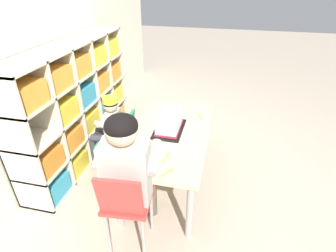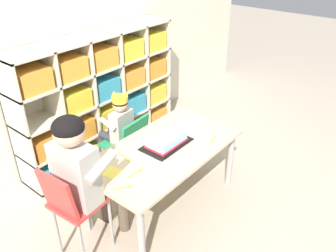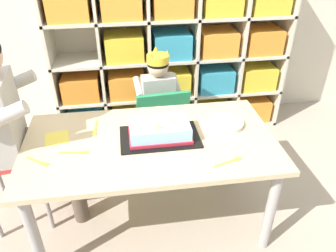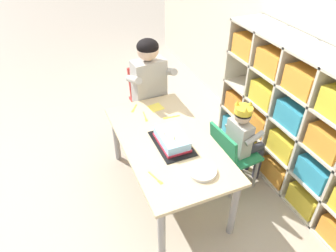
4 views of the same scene
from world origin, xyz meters
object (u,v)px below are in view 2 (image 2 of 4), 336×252
object	(u,v)px
birthday_cake_on_tray	(166,141)
paper_plate_stack	(187,123)
adult_helper_seated	(83,169)
fork_beside_plate_stack	(136,173)
fork_scattered_mid_table	(125,157)
classroom_chair_adult_side	(73,204)
activity_table	(164,156)
child_with_crown	(118,123)
fork_near_child_seat	(124,187)
fork_by_napkin	(213,139)
classroom_chair_blue	(128,141)

from	to	relation	value
birthday_cake_on_tray	paper_plate_stack	xyz separation A→B (m)	(0.36, 0.07, -0.02)
adult_helper_seated	birthday_cake_on_tray	xyz separation A→B (m)	(0.70, -0.11, -0.09)
birthday_cake_on_tray	fork_beside_plate_stack	size ratio (longest dim) A/B	2.81
adult_helper_seated	birthday_cake_on_tray	size ratio (longest dim) A/B	2.73
adult_helper_seated	fork_scattered_mid_table	distance (m)	0.40
fork_beside_plate_stack	fork_scattered_mid_table	world-z (taller)	same
birthday_cake_on_tray	fork_beside_plate_stack	bearing A→B (deg)	-170.59
classroom_chair_adult_side	activity_table	bearing A→B (deg)	-103.50
activity_table	fork_beside_plate_stack	xyz separation A→B (m)	(-0.36, -0.05, 0.07)
activity_table	child_with_crown	world-z (taller)	child_with_crown
activity_table	fork_near_child_seat	world-z (taller)	fork_near_child_seat
classroom_chair_adult_side	fork_by_napkin	distance (m)	1.17
birthday_cake_on_tray	fork_beside_plate_stack	distance (m)	0.41
activity_table	birthday_cake_on_tray	size ratio (longest dim) A/B	3.16
activity_table	fork_scattered_mid_table	bearing A→B (deg)	152.40
classroom_chair_blue	fork_by_napkin	bearing A→B (deg)	102.18
fork_beside_plate_stack	classroom_chair_blue	bearing A→B (deg)	-122.22
activity_table	classroom_chair_blue	size ratio (longest dim) A/B	2.10
activity_table	classroom_chair_adult_side	bearing A→B (deg)	171.65
activity_table	fork_by_napkin	bearing A→B (deg)	-33.06
classroom_chair_adult_side	fork_scattered_mid_table	size ratio (longest dim) A/B	5.23
birthday_cake_on_tray	classroom_chair_adult_side	bearing A→B (deg)	173.25
fork_beside_plate_stack	fork_by_napkin	xyz separation A→B (m)	(0.70, -0.17, 0.00)
adult_helper_seated	fork_by_napkin	world-z (taller)	adult_helper_seated
fork_scattered_mid_table	fork_by_napkin	xyz separation A→B (m)	(0.62, -0.37, 0.00)
adult_helper_seated	paper_plate_stack	world-z (taller)	adult_helper_seated
paper_plate_stack	fork_near_child_seat	size ratio (longest dim) A/B	1.74
birthday_cake_on_tray	child_with_crown	bearing A→B (deg)	84.55
paper_plate_stack	fork_by_napkin	bearing A→B (deg)	-102.52
birthday_cake_on_tray	paper_plate_stack	size ratio (longest dim) A/B	2.05
activity_table	fork_by_napkin	distance (m)	0.41
activity_table	birthday_cake_on_tray	distance (m)	0.12
child_with_crown	classroom_chair_adult_side	distance (m)	1.02
fork_near_child_seat	adult_helper_seated	bearing A→B (deg)	-23.53
classroom_chair_adult_side	child_with_crown	bearing A→B (deg)	-65.06
fork_beside_plate_stack	fork_scattered_mid_table	distance (m)	0.21
classroom_chair_blue	paper_plate_stack	distance (m)	0.56
classroom_chair_adult_side	birthday_cake_on_tray	xyz separation A→B (m)	(0.82, -0.10, 0.12)
fork_scattered_mid_table	fork_by_napkin	distance (m)	0.72
activity_table	fork_by_napkin	world-z (taller)	fork_by_napkin
adult_helper_seated	fork_beside_plate_stack	distance (m)	0.37
classroom_chair_blue	fork_scattered_mid_table	world-z (taller)	classroom_chair_blue
child_with_crown	fork_by_napkin	distance (m)	0.88
paper_plate_stack	adult_helper_seated	bearing A→B (deg)	177.86
activity_table	fork_by_napkin	xyz separation A→B (m)	(0.34, -0.22, 0.07)
activity_table	classroom_chair_adult_side	size ratio (longest dim) A/B	1.63
activity_table	paper_plate_stack	bearing A→B (deg)	11.63
activity_table	fork_by_napkin	size ratio (longest dim) A/B	8.90
classroom_chair_adult_side	adult_helper_seated	world-z (taller)	adult_helper_seated
classroom_chair_blue	fork_by_napkin	xyz separation A→B (m)	(0.23, -0.74, 0.20)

